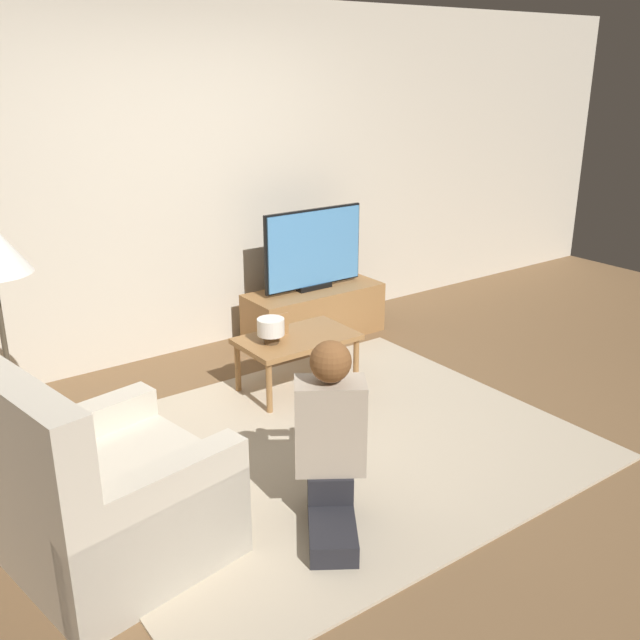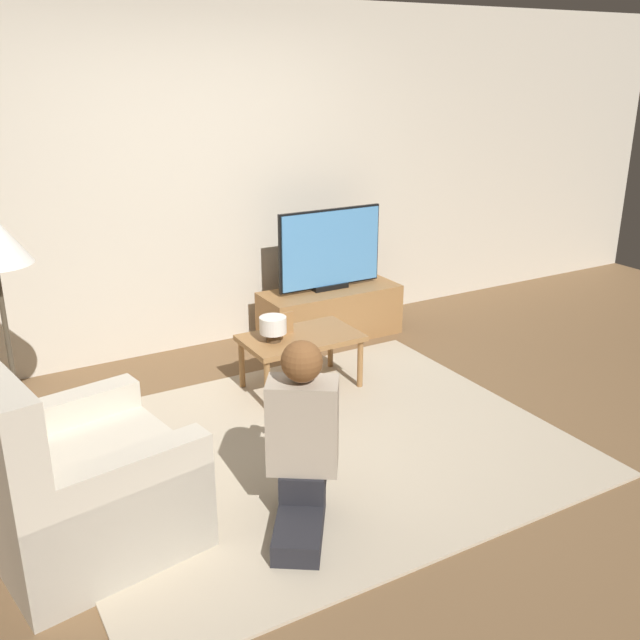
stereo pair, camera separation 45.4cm
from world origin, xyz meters
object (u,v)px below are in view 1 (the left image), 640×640
object	(u,v)px
tv	(314,249)
person_kneeling	(330,434)
coffee_table	(297,343)
armchair	(107,501)
table_lamp	(271,328)

from	to	relation	value
tv	person_kneeling	distance (m)	2.51
coffee_table	person_kneeling	distance (m)	1.50
tv	coffee_table	distance (m)	1.10
coffee_table	armchair	bearing A→B (deg)	-149.70
tv	armchair	xyz separation A→B (m)	(-2.38, -1.76, -0.43)
tv	table_lamp	world-z (taller)	tv
coffee_table	armchair	size ratio (longest dim) A/B	0.80
tv	person_kneeling	size ratio (longest dim) A/B	0.98
armchair	person_kneeling	size ratio (longest dim) A/B	1.07
armchair	table_lamp	xyz separation A→B (m)	(1.49, 0.99, 0.19)
table_lamp	armchair	bearing A→B (deg)	-146.35
tv	coffee_table	size ratio (longest dim) A/B	1.15
coffee_table	tv	bearing A→B (deg)	48.15
tv	table_lamp	distance (m)	1.20
table_lamp	person_kneeling	bearing A→B (deg)	-110.64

